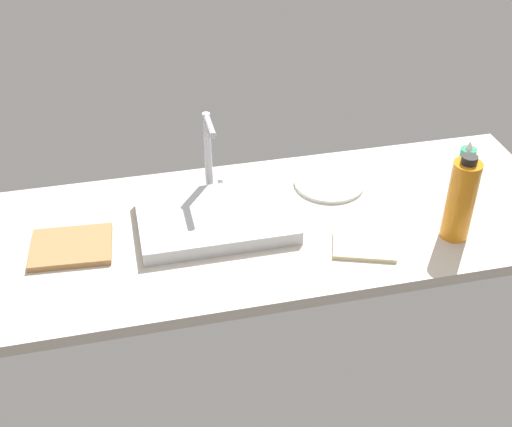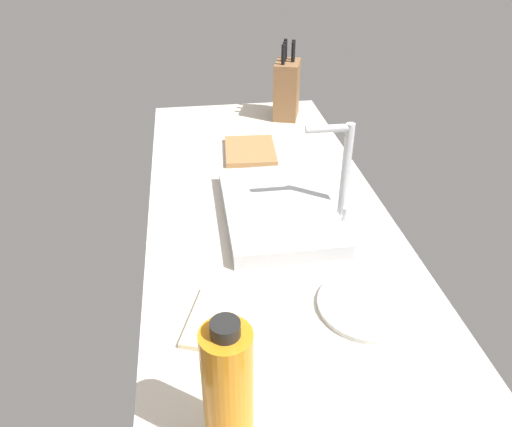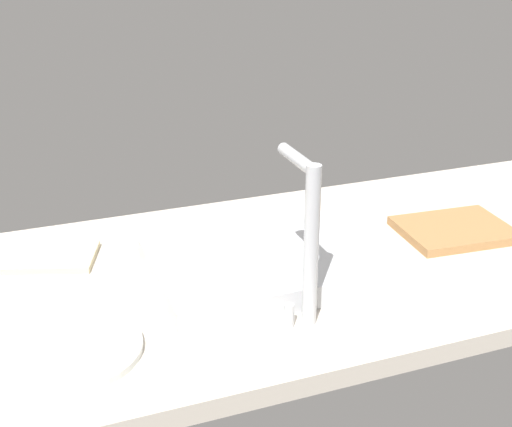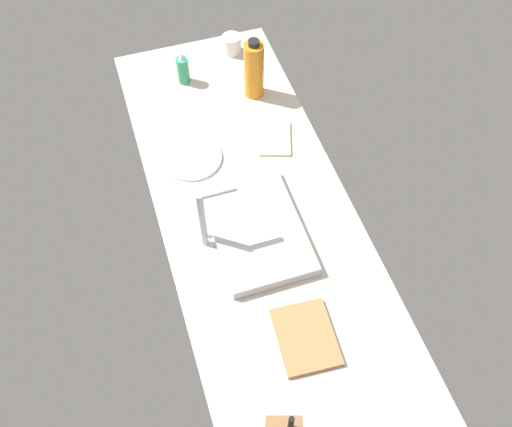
% 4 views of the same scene
% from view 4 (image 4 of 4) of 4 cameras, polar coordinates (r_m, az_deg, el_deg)
% --- Properties ---
extents(countertop_slab, '(1.95, 0.68, 0.04)m').
position_cam_4_polar(countertop_slab, '(2.02, 0.05, -0.28)').
color(countertop_slab, beige).
rests_on(countertop_slab, ground).
extents(sink_basin, '(0.45, 0.30, 0.04)m').
position_cam_4_polar(sink_basin, '(1.95, 0.04, -1.56)').
color(sink_basin, '#B7BABF').
rests_on(sink_basin, countertop_slab).
extents(faucet, '(0.06, 0.13, 0.27)m').
position_cam_4_polar(faucet, '(1.82, -5.06, -0.18)').
color(faucet, '#B7BABF').
rests_on(faucet, countertop_slab).
extents(cutting_board, '(0.23, 0.19, 0.02)m').
position_cam_4_polar(cutting_board, '(1.78, 5.00, -12.21)').
color(cutting_board, '#9E7042').
rests_on(cutting_board, countertop_slab).
extents(soap_bottle, '(0.05, 0.05, 0.15)m').
position_cam_4_polar(soap_bottle, '(2.44, -7.32, 14.10)').
color(soap_bottle, '#2D9966').
rests_on(soap_bottle, countertop_slab).
extents(water_bottle, '(0.08, 0.08, 0.26)m').
position_cam_4_polar(water_bottle, '(2.32, -0.21, 14.21)').
color(water_bottle, orange).
rests_on(water_bottle, countertop_slab).
extents(dinner_plate, '(0.22, 0.22, 0.01)m').
position_cam_4_polar(dinner_plate, '(2.17, -6.39, 5.56)').
color(dinner_plate, silver).
rests_on(dinner_plate, countertop_slab).
extents(dish_towel, '(0.20, 0.17, 0.01)m').
position_cam_4_polar(dish_towel, '(2.22, 1.89, 7.52)').
color(dish_towel, beige).
rests_on(dish_towel, countertop_slab).
extents(coffee_mug, '(0.08, 0.08, 0.08)m').
position_cam_4_polar(coffee_mug, '(2.58, -2.45, 16.56)').
color(coffee_mug, silver).
rests_on(coffee_mug, countertop_slab).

